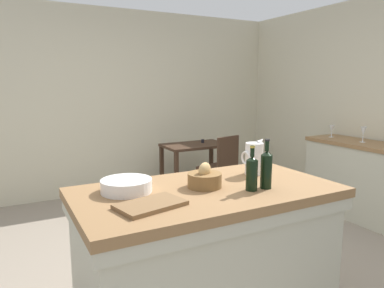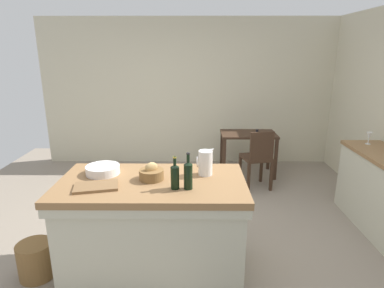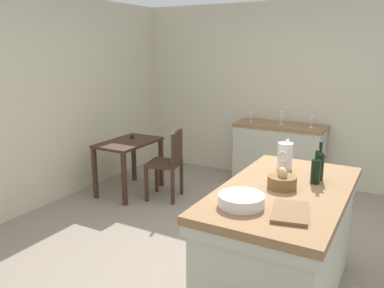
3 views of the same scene
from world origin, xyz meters
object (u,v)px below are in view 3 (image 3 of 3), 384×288
(wine_bottle_dark, at_px, (319,164))
(wine_glass_far_left, at_px, (311,119))
(wash_bowl, at_px, (241,200))
(bread_basket, at_px, (282,181))
(wooden_chair, at_px, (168,162))
(wine_glass_left, at_px, (281,116))
(wine_bottle_amber, at_px, (316,170))
(wine_glass_middle, at_px, (251,114))
(cutting_board, at_px, (290,212))
(pitcher, at_px, (285,156))
(side_cabinet, at_px, (278,155))
(island_table, at_px, (282,239))
(writing_desk, at_px, (129,149))

(wine_bottle_dark, xyz_separation_m, wine_glass_far_left, (2.21, 0.56, -0.03))
(wash_bowl, xyz_separation_m, bread_basket, (0.47, -0.14, 0.02))
(wooden_chair, xyz_separation_m, wine_glass_left, (1.24, -1.11, 0.52))
(wine_bottle_amber, relative_size, wine_glass_middle, 1.83)
(cutting_board, distance_m, wine_bottle_dark, 0.78)
(pitcher, distance_m, wash_bowl, 0.96)
(side_cabinet, relative_size, wash_bowl, 4.09)
(island_table, relative_size, wine_glass_left, 9.14)
(side_cabinet, height_order, cutting_board, cutting_board)
(wine_bottle_dark, bearing_deg, wine_bottle_amber, 177.92)
(wooden_chair, xyz_separation_m, cutting_board, (-1.77, -2.07, 0.43))
(island_table, bearing_deg, wine_glass_far_left, 8.52)
(cutting_board, distance_m, wine_glass_far_left, 3.03)
(island_table, xyz_separation_m, wooden_chair, (1.32, 1.90, 0.01))
(wine_glass_left, distance_m, wine_glass_middle, 0.45)
(wine_glass_left, bearing_deg, wine_glass_middle, 89.53)
(pitcher, xyz_separation_m, bread_basket, (-0.48, -0.12, -0.06))
(island_table, height_order, wash_bowl, wash_bowl)
(wine_bottle_dark, distance_m, wine_glass_far_left, 2.28)
(island_table, bearing_deg, cutting_board, -160.22)
(writing_desk, distance_m, cutting_board, 3.19)
(writing_desk, bearing_deg, wine_bottle_amber, -111.56)
(bread_basket, relative_size, wine_bottle_dark, 0.69)
(writing_desk, bearing_deg, side_cabinet, -52.75)
(writing_desk, xyz_separation_m, bread_basket, (-1.28, -2.48, 0.37))
(writing_desk, height_order, cutting_board, cutting_board)
(pitcher, height_order, wine_bottle_dark, wine_bottle_dark)
(wooden_chair, height_order, wine_glass_middle, wine_glass_middle)
(wash_bowl, relative_size, bread_basket, 1.43)
(side_cabinet, xyz_separation_m, wine_bottle_amber, (-2.35, -0.98, 0.58))
(writing_desk, xyz_separation_m, wine_bottle_amber, (-1.06, -2.68, 0.43))
(writing_desk, xyz_separation_m, wash_bowl, (-1.75, -2.35, 0.35))
(wash_bowl, distance_m, wine_glass_far_left, 3.02)
(writing_desk, bearing_deg, island_table, -116.95)
(wooden_chair, bearing_deg, wine_bottle_amber, -118.09)
(side_cabinet, height_order, writing_desk, side_cabinet)
(pitcher, relative_size, wash_bowl, 0.87)
(side_cabinet, distance_m, pitcher, 2.27)
(cutting_board, bearing_deg, wash_bowl, 95.30)
(wooden_chair, distance_m, cutting_board, 2.76)
(writing_desk, bearing_deg, pitcher, -108.67)
(pitcher, bearing_deg, island_table, -163.05)
(side_cabinet, height_order, wooden_chair, wooden_chair)
(bread_basket, distance_m, cutting_board, 0.48)
(wine_bottle_amber, xyz_separation_m, wine_glass_far_left, (2.32, 0.55, -0.02))
(island_table, xyz_separation_m, wine_glass_left, (2.56, 0.80, 0.53))
(side_cabinet, height_order, wine_bottle_amber, wine_bottle_amber)
(pitcher, distance_m, wine_glass_left, 2.18)
(wooden_chair, height_order, wine_glass_far_left, wine_glass_far_left)
(island_table, distance_m, bread_basket, 0.48)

